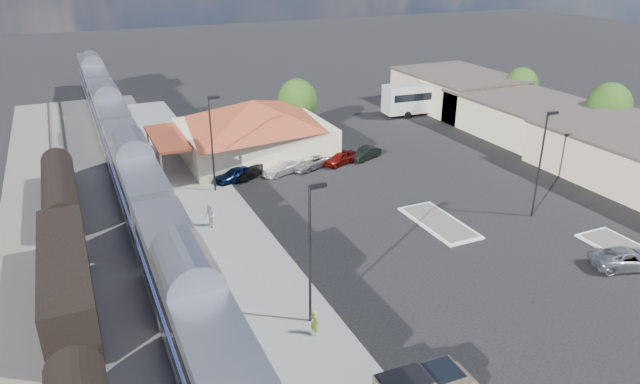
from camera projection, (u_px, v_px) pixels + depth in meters
name	position (u px, v px, depth m)	size (l,w,h in m)	color
ground	(411.00, 244.00, 43.54)	(280.00, 280.00, 0.00)	black
railbed	(112.00, 252.00, 42.23)	(16.00, 100.00, 0.12)	#4C4944
platform	(236.00, 240.00, 43.97)	(5.50, 92.00, 0.18)	gray
passenger_train	(136.00, 180.00, 47.90)	(3.00, 104.00, 5.55)	silver
freight_cars	(67.00, 281.00, 35.05)	(2.80, 46.00, 4.00)	black
station_depot	(253.00, 128.00, 60.66)	(18.35, 12.24, 6.20)	beige
buildings_east	(551.00, 124.00, 65.24)	(14.40, 51.40, 4.80)	#C6B28C
traffic_island_south	(439.00, 222.00, 46.70)	(3.30, 7.50, 0.21)	silver
traffic_island_north	(631.00, 252.00, 42.13)	(3.30, 7.50, 0.21)	silver
lamp_plat_s	(311.00, 244.00, 32.27)	(1.08, 0.25, 9.00)	black
lamp_plat_n	(212.00, 137.00, 50.69)	(1.08, 0.25, 9.00)	black
lamp_lot	(542.00, 156.00, 46.04)	(1.08, 0.25, 9.00)	black
tree_east_b	(609.00, 106.00, 64.85)	(4.94, 4.94, 6.96)	#382314
tree_east_c	(521.00, 86.00, 76.74)	(4.41, 4.41, 6.21)	#382314
tree_depot	(297.00, 100.00, 68.21)	(4.71, 4.71, 6.63)	#382314
suv	(627.00, 258.00, 40.07)	(2.33, 5.06, 1.41)	#A8ABB0
coach_bus	(430.00, 96.00, 76.98)	(13.23, 3.87, 4.18)	white
person_a	(315.00, 322.00, 32.74)	(0.60, 0.39, 1.65)	#BEE246
person_b	(210.00, 216.00, 45.43)	(0.93, 0.73, 1.92)	white
parked_car_a	(235.00, 174.00, 55.02)	(1.76, 4.37, 1.49)	#0B193B
parked_car_b	(251.00, 171.00, 55.93)	(1.42, 4.08, 1.35)	black
parked_car_c	(282.00, 167.00, 56.91)	(1.81, 4.45, 1.29)	silver
parked_car_d	(311.00, 161.00, 58.36)	(2.27, 4.93, 1.37)	gray
parked_car_e	(340.00, 158.00, 59.32)	(1.66, 4.12, 1.40)	#640E0B
parked_car_f	(365.00, 153.00, 60.81)	(1.37, 3.93, 1.29)	black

